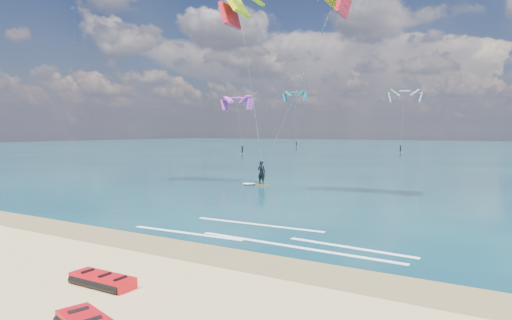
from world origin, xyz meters
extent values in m
plane|color=tan|center=(0.00, 40.00, 0.00)|extent=(320.00, 320.00, 0.00)
cube|color=brown|center=(0.00, 3.00, 0.00)|extent=(320.00, 2.40, 0.01)
cube|color=#0B2B3D|center=(0.00, 104.00, 0.02)|extent=(320.00, 200.00, 0.04)
cube|color=gold|center=(-7.31, 21.62, 0.07)|extent=(1.46, 0.56, 0.06)
imported|color=black|center=(-7.31, 21.62, 1.04)|extent=(0.69, 0.46, 1.89)
cylinder|color=black|center=(-6.99, 21.31, 1.31)|extent=(0.58, 0.09, 0.04)
cube|color=white|center=(5.63, 6.30, 0.04)|extent=(5.11, 0.61, 0.01)
cube|color=white|center=(-1.21, 5.00, 0.04)|extent=(5.59, 0.54, 0.01)
cube|color=white|center=(0.50, 8.10, 0.04)|extent=(6.63, 0.48, 0.01)
cube|color=white|center=(3.76, 5.30, 0.04)|extent=(8.57, 0.52, 0.01)
camera|label=1|loc=(11.36, -9.94, 4.42)|focal=32.00mm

